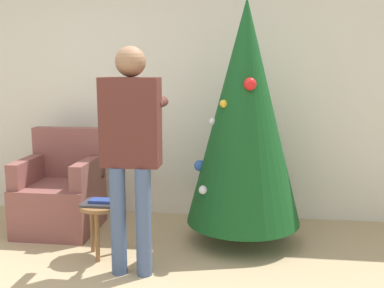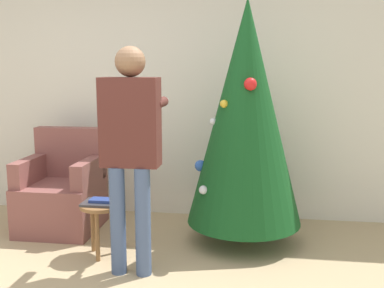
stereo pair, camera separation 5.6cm
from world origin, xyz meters
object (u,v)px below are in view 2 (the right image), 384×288
at_px(armchair, 63,194).
at_px(side_stool, 102,213).
at_px(person_standing, 131,139).
at_px(christmas_tree, 246,113).

relative_size(armchair, side_stool, 2.17).
distance_m(person_standing, side_stool, 0.80).
bearing_deg(armchair, christmas_tree, -3.40).
bearing_deg(person_standing, christmas_tree, 40.68).
height_order(person_standing, side_stool, person_standing).
xyz_separation_m(christmas_tree, person_standing, (-0.84, -0.72, -0.13)).
bearing_deg(christmas_tree, side_stool, -158.17).
distance_m(armchair, side_stool, 0.84).
bearing_deg(christmas_tree, person_standing, -139.32).
distance_m(christmas_tree, armchair, 1.97).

